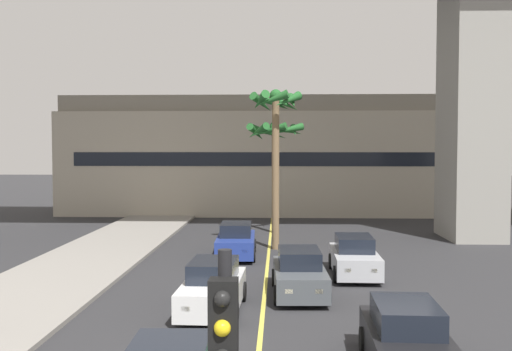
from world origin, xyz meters
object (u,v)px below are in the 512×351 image
object	(u,v)px
palm_tree_near_median	(274,141)
car_queue_sixth	(407,341)
car_queue_front	(236,241)
car_queue_third	(354,257)
car_queue_fourth	(299,274)
palm_tree_mid_median	(276,122)
car_queue_second	(213,288)

from	to	relation	value
palm_tree_near_median	car_queue_sixth	bearing A→B (deg)	-81.63
car_queue_front	car_queue_third	xyz separation A→B (m)	(4.99, -3.78, 0.00)
car_queue_fourth	palm_tree_near_median	bearing A→B (deg)	93.90
palm_tree_mid_median	car_queue_sixth	bearing A→B (deg)	-79.26
palm_tree_near_median	palm_tree_mid_median	size ratio (longest dim) A/B	0.83
car_queue_fourth	palm_tree_mid_median	xyz separation A→B (m)	(-0.86, 9.12, 5.62)
car_queue_third	car_queue_second	bearing A→B (deg)	-133.70
palm_tree_mid_median	car_queue_fourth	bearing A→B (deg)	-84.58
car_queue_third	car_queue_sixth	xyz separation A→B (m)	(-0.11, -10.07, 0.00)
car_queue_third	car_queue_fourth	bearing A→B (deg)	-125.87
car_queue_third	palm_tree_mid_median	size ratio (longest dim) A/B	0.52
car_queue_front	car_queue_third	world-z (taller)	same
car_queue_third	car_queue_fourth	xyz separation A→B (m)	(-2.29, -3.16, 0.00)
car_queue_third	car_queue_fourth	size ratio (longest dim) A/B	0.99
car_queue_fourth	car_queue_sixth	bearing A→B (deg)	-72.53
car_queue_second	palm_tree_mid_median	xyz separation A→B (m)	(1.88, 11.22, 5.62)
palm_tree_near_median	palm_tree_mid_median	distance (m)	5.63
car_queue_fourth	palm_tree_mid_median	size ratio (longest dim) A/B	0.52
car_queue_sixth	palm_tree_near_median	size ratio (longest dim) A/B	0.63
palm_tree_near_median	car_queue_second	bearing A→B (deg)	-95.95
car_queue_fourth	car_queue_sixth	xyz separation A→B (m)	(2.17, -6.91, 0.00)
car_queue_second	palm_tree_mid_median	distance (m)	12.70
car_queue_fourth	car_queue_second	bearing A→B (deg)	-142.51
car_queue_front	car_queue_fourth	world-z (taller)	same
car_queue_second	car_queue_fourth	xyz separation A→B (m)	(2.75, 2.11, 0.00)
car_queue_second	palm_tree_near_median	world-z (taller)	palm_tree_near_median
car_queue_second	car_queue_sixth	world-z (taller)	same
car_queue_sixth	car_queue_third	bearing A→B (deg)	89.36
car_queue_front	car_queue_second	world-z (taller)	same
car_queue_front	car_queue_second	distance (m)	9.05
car_queue_front	car_queue_sixth	world-z (taller)	same
car_queue_fourth	palm_tree_mid_median	bearing A→B (deg)	95.42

